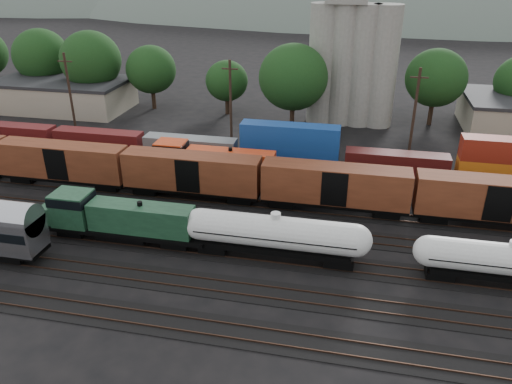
% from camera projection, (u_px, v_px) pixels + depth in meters
% --- Properties ---
extents(ground, '(600.00, 600.00, 0.00)m').
position_uv_depth(ground, '(294.00, 232.00, 48.61)').
color(ground, black).
extents(tracks, '(180.00, 33.20, 0.20)m').
position_uv_depth(tracks, '(294.00, 232.00, 48.59)').
color(tracks, black).
rests_on(tracks, ground).
extents(green_locomotive, '(16.26, 2.87, 4.30)m').
position_uv_depth(green_locomotive, '(113.00, 217.00, 46.20)').
color(green_locomotive, black).
rests_on(green_locomotive, ground).
extents(tank_car_a, '(16.52, 2.96, 4.33)m').
position_uv_depth(tank_car_a, '(275.00, 234.00, 43.27)').
color(tank_car_a, silver).
rests_on(tank_car_a, ground).
extents(tank_car_b, '(15.07, 2.70, 3.95)m').
position_uv_depth(tank_car_b, '(510.00, 261.00, 39.79)').
color(tank_car_b, silver).
rests_on(tank_car_b, ground).
extents(orange_locomotive, '(17.24, 2.87, 4.31)m').
position_uv_depth(orange_locomotive, '(207.00, 161.00, 58.58)').
color(orange_locomotive, black).
rests_on(orange_locomotive, ground).
extents(boxcar_string, '(138.20, 2.90, 4.20)m').
position_uv_depth(boxcar_string, '(335.00, 185.00, 51.02)').
color(boxcar_string, black).
rests_on(boxcar_string, ground).
extents(container_wall, '(160.00, 2.60, 5.80)m').
position_uv_depth(container_wall, '(274.00, 154.00, 61.80)').
color(container_wall, black).
rests_on(container_wall, ground).
extents(grain_silo, '(13.40, 5.00, 29.00)m').
position_uv_depth(grain_silo, '(352.00, 51.00, 74.83)').
color(grain_silo, gray).
rests_on(grain_silo, ground).
extents(industrial_sheds, '(119.38, 17.26, 5.10)m').
position_uv_depth(industrial_sheds, '(369.00, 110.00, 77.32)').
color(industrial_sheds, '#9E937F').
rests_on(industrial_sheds, ground).
extents(tree_band, '(162.12, 20.67, 13.01)m').
position_uv_depth(tree_band, '(276.00, 74.00, 79.36)').
color(tree_band, black).
rests_on(tree_band, ground).
extents(utility_poles, '(122.20, 0.36, 12.00)m').
position_uv_depth(utility_poles, '(319.00, 108.00, 65.30)').
color(utility_poles, black).
rests_on(utility_poles, ground).
extents(distant_hills, '(860.00, 286.00, 130.00)m').
position_uv_depth(distant_hills, '(399.00, 41.00, 282.12)').
color(distant_hills, '#59665B').
rests_on(distant_hills, ground).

